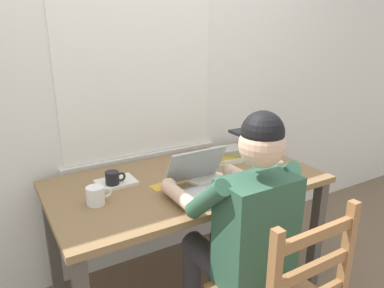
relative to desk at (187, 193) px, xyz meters
The scene contains 12 objects.
back_wall 0.80m from the desk, 90.15° to the left, with size 6.00×0.08×2.60m.
desk is the anchor object (origin of this frame).
seated_person 0.48m from the desk, 88.94° to the right, with size 0.50×0.60×1.26m.
laptop 0.24m from the desk, 90.84° to the right, with size 0.33×0.34×0.21m.
computer_mouse 0.37m from the desk, 39.51° to the right, with size 0.06×0.10×0.03m, color black.
coffee_mug_white 0.55m from the desk, behind, with size 0.12×0.09×0.09m.
coffee_mug_dark 0.43m from the desk, 164.35° to the left, with size 0.11×0.07×0.09m.
book_stack_main 0.40m from the desk, 19.04° to the left, with size 0.21×0.16×0.08m.
paper_pile_near_laptop 0.55m from the desk, ahead, with size 0.22×0.15×0.01m, color white.
paper_pile_back_corner 0.40m from the desk, 159.17° to the left, with size 0.21×0.16×0.02m, color silver.
paper_pile_side 0.17m from the desk, 42.04° to the right, with size 0.21×0.19×0.01m, color silver.
landscape_photo_print 0.19m from the desk, behind, with size 0.13×0.09×0.00m, color gold.
Camera 1 is at (-0.93, -1.61, 1.56)m, focal length 33.51 mm.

